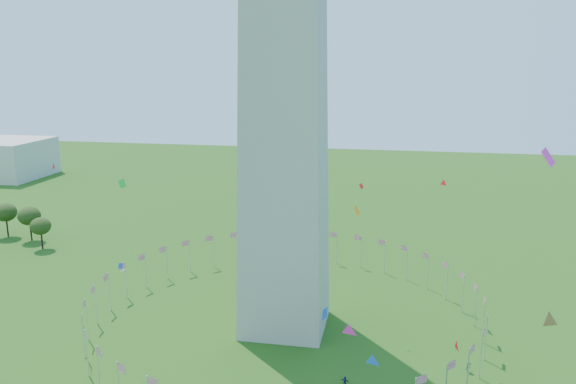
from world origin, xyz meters
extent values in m
cylinder|color=silver|center=(40.00, 50.00, 4.50)|extent=(0.24, 0.24, 9.00)
cylinder|color=silver|center=(39.39, 56.95, 4.50)|extent=(0.24, 0.24, 9.00)
cylinder|color=silver|center=(37.59, 63.68, 4.50)|extent=(0.24, 0.24, 9.00)
cylinder|color=silver|center=(34.64, 70.00, 4.50)|extent=(0.24, 0.24, 9.00)
cylinder|color=silver|center=(30.64, 75.71, 4.50)|extent=(0.24, 0.24, 9.00)
cylinder|color=silver|center=(25.71, 80.64, 4.50)|extent=(0.24, 0.24, 9.00)
cylinder|color=silver|center=(20.00, 84.64, 4.50)|extent=(0.24, 0.24, 9.00)
cylinder|color=silver|center=(13.68, 87.59, 4.50)|extent=(0.24, 0.24, 9.00)
cylinder|color=silver|center=(6.95, 89.39, 4.50)|extent=(0.24, 0.24, 9.00)
cylinder|color=silver|center=(0.00, 90.00, 4.50)|extent=(0.24, 0.24, 9.00)
cylinder|color=silver|center=(-6.95, 89.39, 4.50)|extent=(0.24, 0.24, 9.00)
cylinder|color=silver|center=(-13.68, 87.59, 4.50)|extent=(0.24, 0.24, 9.00)
cylinder|color=silver|center=(-20.00, 84.64, 4.50)|extent=(0.24, 0.24, 9.00)
cylinder|color=silver|center=(-25.71, 80.64, 4.50)|extent=(0.24, 0.24, 9.00)
cylinder|color=silver|center=(-30.64, 75.71, 4.50)|extent=(0.24, 0.24, 9.00)
cylinder|color=silver|center=(-34.64, 70.00, 4.50)|extent=(0.24, 0.24, 9.00)
cylinder|color=silver|center=(-37.59, 63.68, 4.50)|extent=(0.24, 0.24, 9.00)
cylinder|color=silver|center=(-39.39, 56.95, 4.50)|extent=(0.24, 0.24, 9.00)
cylinder|color=silver|center=(-40.00, 50.00, 4.50)|extent=(0.24, 0.24, 9.00)
cylinder|color=silver|center=(-39.39, 43.05, 4.50)|extent=(0.24, 0.24, 9.00)
cylinder|color=silver|center=(-37.59, 36.32, 4.50)|extent=(0.24, 0.24, 9.00)
cylinder|color=silver|center=(-34.64, 30.00, 4.50)|extent=(0.24, 0.24, 9.00)
cylinder|color=silver|center=(-30.64, 24.29, 4.50)|extent=(0.24, 0.24, 9.00)
cylinder|color=silver|center=(-25.71, 19.36, 4.50)|extent=(0.24, 0.24, 9.00)
cylinder|color=silver|center=(34.64, 30.00, 4.50)|extent=(0.24, 0.24, 9.00)
cylinder|color=silver|center=(37.59, 36.32, 4.50)|extent=(0.24, 0.24, 9.00)
cylinder|color=silver|center=(39.39, 43.05, 4.50)|extent=(0.24, 0.24, 9.00)
imported|color=#1F2A48|center=(14.43, 29.77, 0.81)|extent=(1.62, 1.03, 1.62)
imported|color=#183C27|center=(35.92, 38.00, 0.98)|extent=(1.39, 1.41, 1.96)
plane|color=#CC2699|center=(15.67, 19.30, 15.62)|extent=(2.53, 1.13, 2.68)
plane|color=#CC2699|center=(36.59, 3.25, 45.00)|extent=(1.75, 1.90, 2.03)
plane|color=green|center=(-24.51, 29.69, 34.14)|extent=(0.47, 1.74, 1.76)
plane|color=red|center=(-52.87, 53.06, 31.86)|extent=(0.30, 1.70, 1.72)
plane|color=blue|center=(-25.52, 28.89, 19.40)|extent=(1.22, 0.14, 1.22)
plane|color=orange|center=(15.76, 28.67, 31.56)|extent=(1.92, 0.70, 1.91)
plane|color=red|center=(14.92, 55.06, 29.80)|extent=(0.39, 1.33, 1.28)
plane|color=red|center=(31.05, 18.70, 14.96)|extent=(0.55, 1.55, 1.63)
plane|color=blue|center=(10.00, 36.38, 9.91)|extent=(1.97, 1.03, 2.21)
plane|color=white|center=(-39.71, 55.96, 8.13)|extent=(0.51, 1.92, 1.95)
plane|color=red|center=(29.48, 37.58, 34.70)|extent=(1.07, 0.70, 1.08)
plane|color=white|center=(41.70, 14.15, 22.05)|extent=(2.10, 1.28, 1.94)
plane|color=blue|center=(19.31, 18.30, 11.57)|extent=(2.37, 1.26, 2.58)
ellipsoid|color=#324C19|center=(-98.88, 94.41, 5.39)|extent=(6.90, 6.90, 10.78)
ellipsoid|color=#324C19|center=(-89.01, 92.21, 5.34)|extent=(6.84, 6.84, 10.68)
ellipsoid|color=#324C19|center=(-80.81, 85.62, 4.73)|extent=(6.06, 6.06, 9.46)
camera|label=1|loc=(20.92, -57.41, 54.52)|focal=35.00mm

